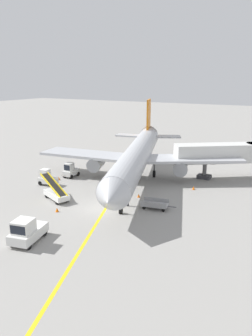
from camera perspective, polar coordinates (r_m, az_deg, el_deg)
name	(u,v)px	position (r m, az deg, el deg)	size (l,w,h in m)	color
ground_plane	(103,209)	(35.26, -4.16, -7.13)	(300.00, 300.00, 0.00)	gray
taxi_line_yellow	(115,193)	(39.89, -1.88, -4.35)	(0.30, 80.00, 0.01)	yellow
airliner	(137,155)	(44.18, 2.03, 2.24)	(27.56, 34.28, 10.10)	#B2B5BA
jet_bridge	(228,153)	(47.05, 17.45, 2.50)	(11.90, 9.42, 4.85)	silver
pushback_tug	(27,231)	(29.32, -17.05, -10.57)	(2.66, 3.93, 2.20)	silver
baggage_tug_near_wing	(71,171)	(46.53, -9.73, -0.46)	(1.42, 2.45, 2.10)	silver
baggage_tug_by_cargo_door	(47,178)	(43.70, -13.71, -1.74)	(2.50, 1.50, 2.10)	silver
belt_loader_forward_hold	(56,193)	(38.34, -12.23, -4.32)	(5.10, 3.07, 2.59)	silver
baggage_cart_loaded	(155,204)	(35.16, 5.10, -6.40)	(3.84, 2.09, 0.94)	#A5A5A8
ground_crew_marshaller	(128,198)	(35.53, 0.31, -5.33)	(0.36, 0.24, 1.70)	#26262D
safety_cone_nose_left	(59,178)	(45.67, -11.74, -1.80)	(0.36, 0.36, 0.44)	orange
safety_cone_nose_right	(139,196)	(38.31, 2.24, -4.86)	(0.36, 0.36, 0.44)	orange
safety_cone_wingtip_left	(194,188)	(41.76, 11.79, -3.45)	(0.36, 0.36, 0.44)	orange
safety_cone_wingtip_right	(57,210)	(35.05, -12.04, -7.20)	(0.36, 0.36, 0.44)	orange
safety_cone_tail_area	(115,177)	(45.46, -1.92, -1.55)	(0.36, 0.36, 0.44)	orange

